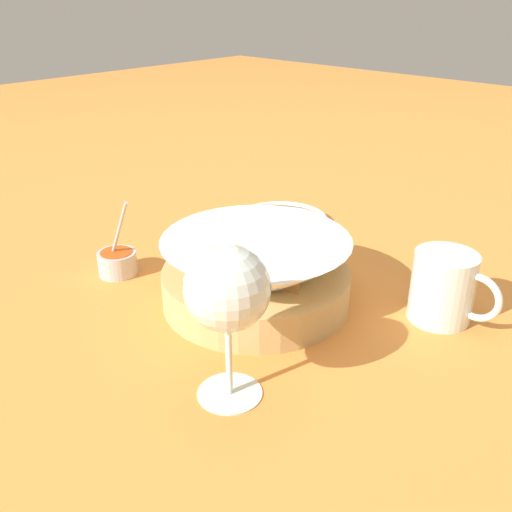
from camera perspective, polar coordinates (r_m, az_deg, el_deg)
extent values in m
plane|color=orange|center=(0.81, -0.48, -3.34)|extent=(4.00, 4.00, 0.00)
cylinder|color=tan|center=(0.77, 0.00, -2.98)|extent=(0.25, 0.25, 0.05)
cone|color=white|center=(0.76, 0.00, -1.41)|extent=(0.25, 0.25, 0.09)
cylinder|color=#3D842D|center=(0.77, 0.00, -2.82)|extent=(0.19, 0.19, 0.01)
pyramid|color=#B77A38|center=(0.72, 3.06, -2.32)|extent=(0.08, 0.07, 0.05)
pyramid|color=#B77A38|center=(0.81, 0.66, 1.22)|extent=(0.04, 0.06, 0.06)
pyramid|color=#B77A38|center=(0.74, -4.06, -1.48)|extent=(0.08, 0.08, 0.05)
cylinder|color=#B7B7BC|center=(0.88, -13.69, -0.68)|extent=(0.06, 0.06, 0.03)
cylinder|color=#CC4C14|center=(0.87, -13.73, -0.32)|extent=(0.05, 0.05, 0.02)
cylinder|color=#B7B7BC|center=(0.85, -13.65, 2.16)|extent=(0.06, 0.01, 0.11)
cylinder|color=silver|center=(0.63, -2.64, -13.47)|extent=(0.07, 0.07, 0.00)
cylinder|color=silver|center=(0.60, -2.73, -10.07)|extent=(0.01, 0.01, 0.09)
sphere|color=silver|center=(0.55, -2.90, -3.26)|extent=(0.09, 0.09, 0.09)
sphere|color=#E5B77F|center=(0.56, -2.88, -4.23)|extent=(0.06, 0.06, 0.06)
cylinder|color=silver|center=(0.76, 18.15, -2.94)|extent=(0.08, 0.08, 0.09)
cylinder|color=gold|center=(0.77, 18.04, -3.64)|extent=(0.07, 0.07, 0.07)
torus|color=silver|center=(0.75, 21.19, -3.89)|extent=(0.06, 0.01, 0.06)
cylinder|color=silver|center=(1.03, 2.55, 3.41)|extent=(0.17, 0.17, 0.01)
torus|color=silver|center=(1.03, 2.56, 3.74)|extent=(0.17, 0.17, 0.01)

